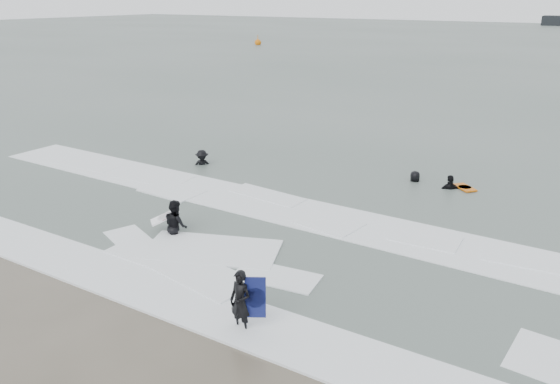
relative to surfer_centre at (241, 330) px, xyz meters
The scene contains 10 objects.
ground 2.73m from the surfer_centre, 162.77° to the left, with size 320.00×320.00×0.00m, color brown.
sea 80.85m from the surfer_centre, 91.85° to the left, with size 320.00×320.00×0.00m, color #47544C.
surfer_centre is the anchor object (origin of this frame).
surfer_wading 5.84m from the surfer_centre, 146.90° to the left, with size 0.84×0.65×1.73m, color black.
surfer_breaker 13.06m from the surfer_centre, 133.81° to the left, with size 1.03×0.59×1.60m, color black.
surfer_right_near 12.28m from the surfer_centre, 83.85° to the left, with size 1.02×0.43×1.75m, color black.
surfer_right_far 12.33m from the surfer_centre, 90.79° to the left, with size 0.80×0.52×1.63m, color black.
surf_foam 5.21m from the surfer_centre, 120.06° to the left, with size 30.03×9.06×0.09m.
bodyboards 5.47m from the surfer_centre, 101.48° to the left, with size 8.12×12.98×1.25m.
buoy 75.88m from the surfer_centre, 124.18° to the left, with size 1.00×1.00×1.65m.
Camera 1 is at (9.10, -9.39, 7.25)m, focal length 35.00 mm.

